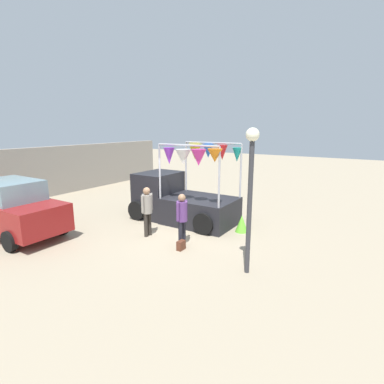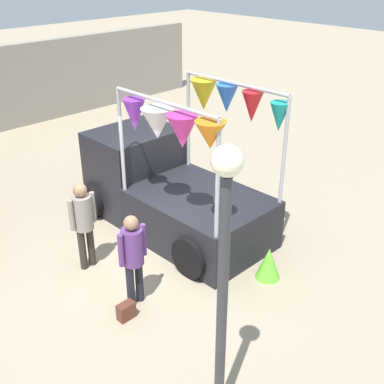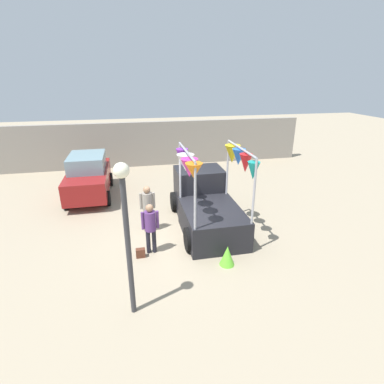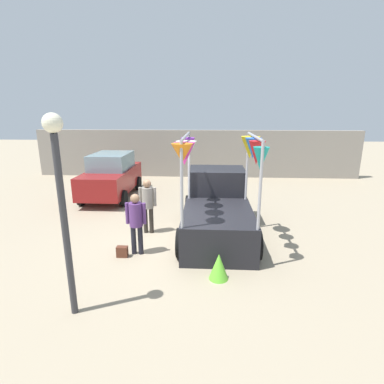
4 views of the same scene
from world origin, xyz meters
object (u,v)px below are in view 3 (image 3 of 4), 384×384
object	(u,v)px
vendor_truck	(205,200)
person_customer	(150,224)
folded_kite_bundle_lime	(227,256)
parked_car	(89,176)
handbag	(141,253)
street_lamp	(126,220)
person_vendor	(147,204)

from	to	relation	value
vendor_truck	person_customer	bearing A→B (deg)	-142.88
person_customer	folded_kite_bundle_lime	distance (m)	2.46
parked_car	vendor_truck	bearing A→B (deg)	-39.73
parked_car	handbag	bearing A→B (deg)	-70.12
person_customer	street_lamp	distance (m)	2.86
street_lamp	parked_car	bearing A→B (deg)	102.54
person_vendor	street_lamp	bearing A→B (deg)	-99.46
vendor_truck	street_lamp	world-z (taller)	street_lamp
person_customer	street_lamp	world-z (taller)	street_lamp
person_customer	person_vendor	bearing A→B (deg)	89.27
person_customer	handbag	bearing A→B (deg)	-150.26
person_vendor	street_lamp	xyz separation A→B (m)	(-0.64, -3.83, 1.37)
person_vendor	handbag	distance (m)	1.87
person_customer	handbag	distance (m)	0.93
vendor_truck	parked_car	world-z (taller)	vendor_truck
parked_car	person_customer	world-z (taller)	parked_car
parked_car	street_lamp	bearing A→B (deg)	-77.46
person_vendor	street_lamp	world-z (taller)	street_lamp
person_vendor	handbag	bearing A→B (deg)	-102.85
parked_car	handbag	xyz separation A→B (m)	(1.98, -5.47, -0.80)
street_lamp	handbag	bearing A→B (deg)	83.05
handbag	folded_kite_bundle_lime	distance (m)	2.60
vendor_truck	person_vendor	xyz separation A→B (m)	(-2.08, -0.18, 0.10)
vendor_truck	folded_kite_bundle_lime	world-z (taller)	vendor_truck
vendor_truck	handbag	xyz separation A→B (m)	(-2.45, -1.79, -0.77)
street_lamp	folded_kite_bundle_lime	size ratio (longest dim) A/B	6.01
handbag	folded_kite_bundle_lime	size ratio (longest dim) A/B	0.47
person_customer	folded_kite_bundle_lime	bearing A→B (deg)	-27.86
vendor_truck	person_vendor	size ratio (longest dim) A/B	2.46
person_vendor	handbag	xyz separation A→B (m)	(-0.37, -1.61, -0.87)
person_customer	parked_car	bearing A→B (deg)	113.83
parked_car	person_vendor	size ratio (longest dim) A/B	2.39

